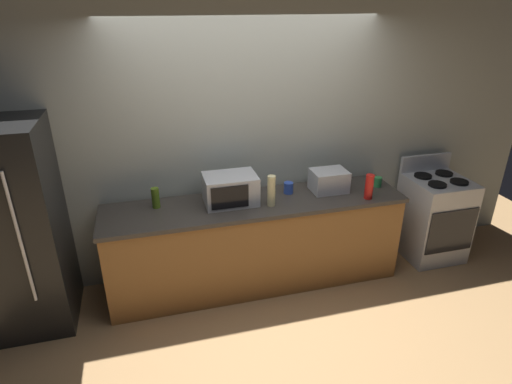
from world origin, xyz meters
The scene contains 12 objects.
ground_plane centered at (0.00, 0.00, 0.00)m, with size 8.00×8.00×0.00m, color #A87F51.
back_wall centered at (0.00, 0.81, 1.35)m, with size 6.40×0.10×2.70m, color #9EA399.
counter_run centered at (0.00, 0.40, 0.45)m, with size 2.84×0.64×0.90m.
refrigerator centered at (-2.05, 0.40, 0.90)m, with size 0.72×0.73×1.80m.
stove_range centered at (2.00, 0.40, 0.46)m, with size 0.60×0.61×1.08m.
microwave centered at (-0.23, 0.45, 1.04)m, with size 0.48×0.35×0.27m.
toaster_oven centered at (0.75, 0.46, 1.01)m, with size 0.34×0.26×0.21m, color #B7BABF.
bottle_hand_soap centered at (0.12, 0.29, 1.04)m, with size 0.07×0.07×0.29m, color beige.
bottle_olive_oil centered at (-0.90, 0.53, 0.99)m, with size 0.07×0.07×0.19m, color #4C6B19.
bottle_hot_sauce centered at (1.04, 0.20, 1.02)m, with size 0.08×0.08×0.24m, color red.
mug_blue centered at (0.35, 0.51, 0.95)m, with size 0.09×0.09×0.11m, color #2D4CB2.
mug_green centered at (1.27, 0.42, 0.95)m, with size 0.08×0.08×0.10m, color #2D8C47.
Camera 1 is at (-0.93, -3.03, 2.63)m, focal length 29.77 mm.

